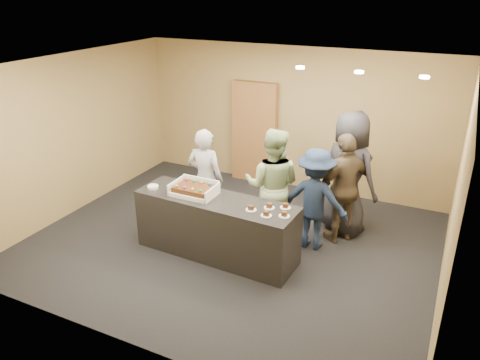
{
  "coord_description": "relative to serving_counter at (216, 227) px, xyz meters",
  "views": [
    {
      "loc": [
        2.86,
        -5.67,
        3.75
      ],
      "look_at": [
        0.13,
        0.0,
        1.07
      ],
      "focal_mm": 35.0,
      "sensor_mm": 36.0,
      "label": 1
    }
  ],
  "objects": [
    {
      "name": "cake_box",
      "position": [
        -0.36,
        0.02,
        0.49
      ],
      "size": [
        0.63,
        0.44,
        0.19
      ],
      "color": "white",
      "rests_on": "serving_counter"
    },
    {
      "name": "room",
      "position": [
        0.06,
        0.41,
        0.9
      ],
      "size": [
        6.04,
        6.0,
        2.7
      ],
      "color": "black",
      "rests_on": "ground"
    },
    {
      "name": "ceiling_spotlights",
      "position": [
        1.66,
        0.91,
        2.22
      ],
      "size": [
        1.72,
        0.12,
        0.03
      ],
      "color": "#FFEAC6",
      "rests_on": "ceiling"
    },
    {
      "name": "person_sage_man",
      "position": [
        0.54,
        0.8,
        0.45
      ],
      "size": [
        0.98,
        0.82,
        1.79
      ],
      "primitive_type": "imported",
      "rotation": [
        0.0,
        0.0,
        3.32
      ],
      "color": "#95AC79",
      "rests_on": "floor"
    },
    {
      "name": "slice_d",
      "position": [
        0.99,
        0.17,
        0.47
      ],
      "size": [
        0.15,
        0.15,
        0.07
      ],
      "color": "white",
      "rests_on": "serving_counter"
    },
    {
      "name": "slice_c",
      "position": [
        0.85,
        -0.16,
        0.47
      ],
      "size": [
        0.15,
        0.15,
        0.07
      ],
      "color": "white",
      "rests_on": "serving_counter"
    },
    {
      "name": "sheet_cake",
      "position": [
        -0.36,
        0.0,
        0.55
      ],
      "size": [
        0.54,
        0.37,
        0.11
      ],
      "color": "#341A0B",
      "rests_on": "cake_box"
    },
    {
      "name": "slice_b",
      "position": [
        0.8,
        0.07,
        0.47
      ],
      "size": [
        0.15,
        0.15,
        0.07
      ],
      "color": "white",
      "rests_on": "serving_counter"
    },
    {
      "name": "slice_e",
      "position": [
        1.07,
        -0.07,
        0.47
      ],
      "size": [
        0.15,
        0.15,
        0.07
      ],
      "color": "white",
      "rests_on": "serving_counter"
    },
    {
      "name": "serving_counter",
      "position": [
        0.0,
        0.0,
        0.0
      ],
      "size": [
        2.43,
        0.81,
        0.9
      ],
      "primitive_type": "cube",
      "rotation": [
        0.0,
        0.0,
        -0.05
      ],
      "color": "black",
      "rests_on": "floor"
    },
    {
      "name": "plate_stack",
      "position": [
        -1.03,
        -0.07,
        0.47
      ],
      "size": [
        0.16,
        0.16,
        0.04
      ],
      "primitive_type": "cylinder",
      "color": "white",
      "rests_on": "serving_counter"
    },
    {
      "name": "slice_a",
      "position": [
        0.6,
        -0.1,
        0.47
      ],
      "size": [
        0.15,
        0.15,
        0.07
      ],
      "color": "white",
      "rests_on": "serving_counter"
    },
    {
      "name": "person_dark_suit",
      "position": [
        1.51,
        1.54,
        0.54
      ],
      "size": [
        1.14,
        0.96,
        1.99
      ],
      "primitive_type": "imported",
      "rotation": [
        0.0,
        0.0,
        2.74
      ],
      "color": "black",
      "rests_on": "floor"
    },
    {
      "name": "person_navy_man",
      "position": [
        1.21,
        0.84,
        0.33
      ],
      "size": [
        1.02,
        0.59,
        1.57
      ],
      "primitive_type": "imported",
      "rotation": [
        0.0,
        0.0,
        3.15
      ],
      "color": "#18243E",
      "rests_on": "floor"
    },
    {
      "name": "person_server_grey",
      "position": [
        -0.57,
        0.71,
        0.38
      ],
      "size": [
        0.63,
        0.43,
        1.67
      ],
      "primitive_type": "imported",
      "rotation": [
        0.0,
        0.0,
        3.2
      ],
      "color": "#A7A7AC",
      "rests_on": "floor"
    },
    {
      "name": "storage_cabinet",
      "position": [
        -0.66,
        2.82,
        0.55
      ],
      "size": [
        0.91,
        0.15,
        2.01
      ],
      "primitive_type": "cube",
      "color": "brown",
      "rests_on": "floor"
    },
    {
      "name": "person_brown_extra",
      "position": [
        1.54,
        1.23,
        0.42
      ],
      "size": [
        0.97,
        1.05,
        1.73
      ],
      "primitive_type": "imported",
      "rotation": [
        0.0,
        0.0,
        4.03
      ],
      "color": "brown",
      "rests_on": "floor"
    }
  ]
}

